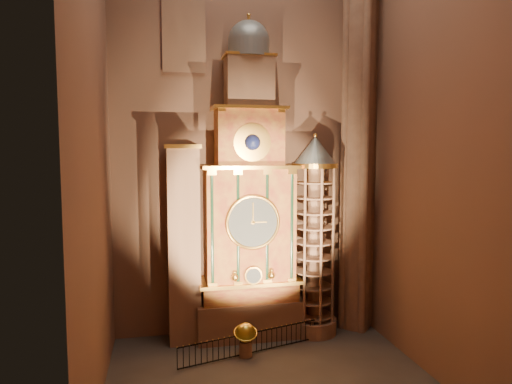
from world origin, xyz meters
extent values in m
plane|color=#383330|center=(0.00, 0.00, 0.00)|extent=(14.00, 14.00, 0.00)
plane|color=brown|center=(0.00, 6.00, 11.00)|extent=(22.00, 0.00, 22.00)
plane|color=brown|center=(-7.00, 0.00, 11.00)|extent=(0.00, 22.00, 22.00)
plane|color=brown|center=(7.00, 0.00, 11.00)|extent=(0.00, 22.00, 22.00)
cube|color=#8C634C|center=(0.00, 5.00, 1.00)|extent=(5.60, 2.20, 2.00)
cube|color=maroon|center=(0.00, 5.00, 2.50)|extent=(5.00, 2.00, 1.00)
cube|color=gold|center=(0.00, 4.95, 3.05)|extent=(5.40, 2.30, 0.18)
cube|color=maroon|center=(0.00, 5.00, 6.00)|extent=(4.60, 2.00, 6.00)
cylinder|color=black|center=(-2.05, 4.14, 6.00)|extent=(0.32, 0.32, 5.60)
cylinder|color=black|center=(-0.75, 4.14, 6.00)|extent=(0.32, 0.32, 5.60)
cylinder|color=black|center=(0.75, 4.14, 6.00)|extent=(0.32, 0.32, 5.60)
cylinder|color=black|center=(2.05, 4.14, 6.00)|extent=(0.32, 0.32, 5.60)
cube|color=gold|center=(0.00, 4.95, 9.05)|extent=(5.00, 2.25, 0.18)
cylinder|color=#2D3033|center=(0.00, 3.99, 6.30)|extent=(2.60, 0.12, 2.60)
torus|color=gold|center=(0.00, 3.94, 6.30)|extent=(2.80, 0.16, 2.80)
cylinder|color=gold|center=(0.00, 3.84, 3.60)|extent=(0.90, 0.10, 0.90)
sphere|color=gold|center=(-0.95, 3.89, 3.55)|extent=(0.36, 0.36, 0.36)
sphere|color=gold|center=(0.95, 3.89, 3.55)|extent=(0.36, 0.36, 0.36)
cube|color=maroon|center=(0.00, 5.00, 10.50)|extent=(3.40, 1.80, 3.00)
sphere|color=#0C0C3C|center=(0.00, 4.09, 10.30)|extent=(0.80, 0.80, 0.80)
cube|color=gold|center=(0.00, 4.95, 12.05)|extent=(3.80, 2.00, 0.15)
cube|color=#8C634C|center=(0.00, 5.00, 13.30)|extent=(2.40, 1.60, 2.60)
sphere|color=slate|center=(0.00, 5.00, 15.40)|extent=(2.10, 2.10, 2.10)
cylinder|color=gold|center=(0.00, 5.00, 16.30)|extent=(0.14, 0.14, 0.80)
cube|color=#8C634C|center=(-3.40, 5.00, 5.00)|extent=(1.60, 1.40, 10.00)
cube|color=gold|center=(-3.40, 4.58, 3.00)|extent=(1.35, 0.10, 2.10)
cube|color=#4F2515|center=(-3.40, 4.52, 3.00)|extent=(1.05, 0.04, 1.75)
cube|color=gold|center=(-3.40, 4.58, 5.60)|extent=(1.35, 0.10, 2.10)
cube|color=#4F2515|center=(-3.40, 4.52, 5.60)|extent=(1.05, 0.04, 1.75)
cube|color=gold|center=(-3.40, 4.58, 8.20)|extent=(1.35, 0.10, 2.10)
cube|color=#4F2515|center=(-3.40, 4.52, 8.20)|extent=(1.05, 0.04, 1.75)
cube|color=gold|center=(-3.40, 5.00, 10.10)|extent=(1.80, 1.60, 0.20)
cylinder|color=#8C634C|center=(3.50, 4.70, 0.40)|extent=(2.50, 2.50, 0.80)
cylinder|color=#8C634C|center=(3.50, 4.70, 4.90)|extent=(0.70, 0.70, 8.20)
cylinder|color=gold|center=(3.50, 4.70, 9.10)|extent=(2.40, 2.40, 0.25)
cone|color=slate|center=(3.50, 4.70, 9.90)|extent=(2.30, 2.30, 1.50)
sphere|color=gold|center=(3.50, 4.70, 10.70)|extent=(0.20, 0.20, 0.20)
cylinder|color=#8C634C|center=(6.10, 5.00, 11.00)|extent=(1.60, 1.60, 22.00)
cylinder|color=#8C634C|center=(6.90, 5.00, 11.00)|extent=(0.44, 0.44, 22.00)
cylinder|color=#8C634C|center=(5.30, 5.00, 11.00)|extent=(0.44, 0.44, 22.00)
cylinder|color=#8C634C|center=(6.10, 5.80, 11.00)|extent=(0.44, 0.44, 22.00)
cylinder|color=#8C634C|center=(6.10, 4.20, 11.00)|extent=(0.44, 0.44, 22.00)
cube|color=navy|center=(-3.20, 5.94, 16.50)|extent=(2.00, 0.10, 5.00)
cube|color=#8C634C|center=(-3.20, 5.88, 16.50)|extent=(2.20, 0.06, 5.20)
cylinder|color=#8C634C|center=(-0.65, 2.59, 0.36)|extent=(0.62, 0.62, 0.72)
sphere|color=gold|center=(-0.65, 2.59, 1.19)|extent=(0.93, 0.93, 0.93)
torus|color=gold|center=(-0.65, 2.59, 1.19)|extent=(1.19, 1.13, 0.50)
cube|color=black|center=(-0.34, 2.74, 1.08)|extent=(7.20, 2.03, 0.05)
cube|color=black|center=(-0.34, 2.74, 0.09)|extent=(7.20, 2.03, 0.05)
camera|label=1|loc=(-4.58, -18.23, 9.88)|focal=32.00mm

